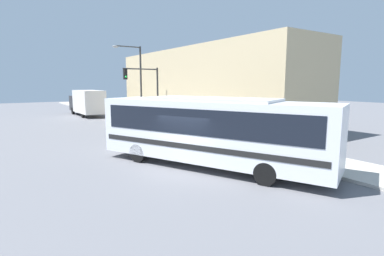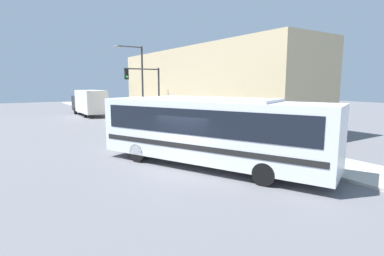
{
  "view_description": "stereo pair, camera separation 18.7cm",
  "coord_description": "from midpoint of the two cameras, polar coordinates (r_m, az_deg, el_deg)",
  "views": [
    {
      "loc": [
        -7.33,
        -11.13,
        3.96
      ],
      "look_at": [
        2.19,
        2.92,
        1.43
      ],
      "focal_mm": 28.0,
      "sensor_mm": 36.0,
      "label": 1
    },
    {
      "loc": [
        -7.17,
        -11.23,
        3.96
      ],
      "look_at": [
        2.19,
        2.92,
        1.43
      ],
      "focal_mm": 28.0,
      "sensor_mm": 36.0,
      "label": 2
    }
  ],
  "objects": [
    {
      "name": "ground_plane",
      "position": [
        13.9,
        -1.13,
        -8.08
      ],
      "size": [
        120.0,
        120.0,
        0.0
      ],
      "primitive_type": "plane",
      "color": "slate"
    },
    {
      "name": "sidewalk",
      "position": [
        34.15,
        -10.83,
        1.78
      ],
      "size": [
        3.27,
        70.0,
        0.14
      ],
      "color": "#B7B2A8",
      "rests_on": "ground_plane"
    },
    {
      "name": "building_facade",
      "position": [
        30.73,
        1.79,
        7.9
      ],
      "size": [
        6.0,
        25.43,
        7.31
      ],
      "color": "tan",
      "rests_on": "ground_plane"
    },
    {
      "name": "city_bus",
      "position": [
        14.1,
        3.09,
        0.06
      ],
      "size": [
        6.92,
        11.43,
        3.31
      ],
      "rotation": [
        0.0,
        0.0,
        0.41
      ],
      "color": "silver",
      "rests_on": "ground_plane"
    },
    {
      "name": "delivery_truck",
      "position": [
        39.32,
        -19.53,
        4.7
      ],
      "size": [
        2.42,
        8.32,
        3.14
      ],
      "color": "silver",
      "rests_on": "ground_plane"
    },
    {
      "name": "fire_hydrant",
      "position": [
        19.78,
        5.14,
        -1.53
      ],
      "size": [
        0.24,
        0.32,
        0.79
      ],
      "color": "gold",
      "rests_on": "sidewalk"
    },
    {
      "name": "traffic_light_pole",
      "position": [
        26.65,
        -8.96,
        7.85
      ],
      "size": [
        3.28,
        0.35,
        5.2
      ],
      "color": "#2D2D2D",
      "rests_on": "sidewalk"
    },
    {
      "name": "parking_meter",
      "position": [
        22.59,
        -0.66,
        0.87
      ],
      "size": [
        0.14,
        0.14,
        1.22
      ],
      "color": "#2D2D2D",
      "rests_on": "sidewalk"
    },
    {
      "name": "street_lamp",
      "position": [
        30.38,
        -10.56,
        9.47
      ],
      "size": [
        2.88,
        0.28,
        7.41
      ],
      "color": "#2D2D2D",
      "rests_on": "sidewalk"
    }
  ]
}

